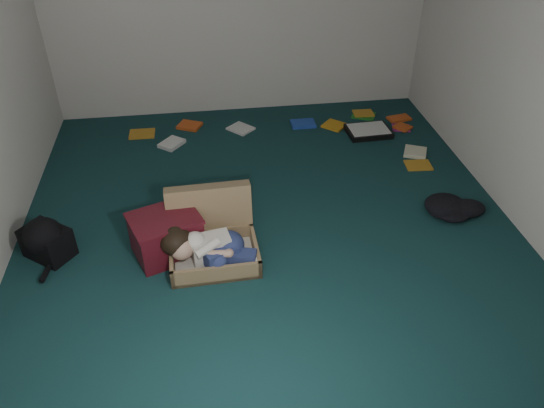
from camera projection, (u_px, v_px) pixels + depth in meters
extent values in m
plane|color=#133537|center=(269.00, 228.00, 4.32)|extent=(4.50, 4.50, 0.00)
plane|color=silver|center=(363.00, 338.00, 1.75)|extent=(4.50, 0.00, 4.50)
cube|color=#8E744E|center=(214.00, 255.00, 3.94)|extent=(0.67, 0.49, 0.15)
cube|color=beige|center=(215.00, 259.00, 3.96)|extent=(0.61, 0.43, 0.02)
cube|color=#8E744E|center=(209.00, 214.00, 4.09)|extent=(0.66, 0.22, 0.48)
cube|color=white|center=(211.00, 248.00, 3.87)|extent=(0.30, 0.20, 0.20)
sphere|color=tan|center=(182.00, 248.00, 3.79)|extent=(0.18, 0.18, 0.18)
ellipsoid|color=black|center=(176.00, 241.00, 3.80)|extent=(0.23, 0.25, 0.20)
ellipsoid|color=navy|center=(230.00, 245.00, 3.90)|extent=(0.21, 0.25, 0.20)
cube|color=navy|center=(221.00, 256.00, 3.81)|extent=(0.27, 0.21, 0.13)
cube|color=navy|center=(241.00, 257.00, 3.84)|extent=(0.25, 0.17, 0.10)
sphere|color=white|center=(252.00, 255.00, 3.88)|extent=(0.10, 0.10, 0.10)
sphere|color=white|center=(254.00, 262.00, 3.84)|extent=(0.09, 0.09, 0.09)
cylinder|color=tan|center=(219.00, 254.00, 3.76)|extent=(0.17, 0.06, 0.06)
cube|color=#51101A|center=(167.00, 237.00, 3.98)|extent=(0.58, 0.52, 0.32)
cube|color=#51101A|center=(164.00, 219.00, 3.88)|extent=(0.60, 0.54, 0.02)
cube|color=black|center=(368.00, 131.00, 5.61)|extent=(0.46, 0.36, 0.06)
cube|color=white|center=(369.00, 129.00, 5.60)|extent=(0.42, 0.31, 0.01)
cube|color=#C58722|center=(142.00, 134.00, 5.61)|extent=(0.22, 0.16, 0.02)
cube|color=#D2521C|center=(190.00, 126.00, 5.75)|extent=(0.27, 0.26, 0.02)
cube|color=white|center=(241.00, 129.00, 5.70)|extent=(0.22, 0.26, 0.02)
cube|color=#1F43AC|center=(303.00, 124.00, 5.78)|extent=(0.23, 0.26, 0.02)
cube|color=orange|center=(334.00, 125.00, 5.76)|extent=(0.27, 0.26, 0.02)
cube|color=#217A23|center=(364.00, 115.00, 5.96)|extent=(0.23, 0.18, 0.02)
cube|color=#9F2772|center=(401.00, 127.00, 5.72)|extent=(0.27, 0.27, 0.02)
cube|color=beige|center=(415.00, 153.00, 5.28)|extent=(0.20, 0.25, 0.02)
cube|color=#C58722|center=(418.00, 165.00, 5.09)|extent=(0.24, 0.27, 0.02)
cube|color=#D2521C|center=(399.00, 119.00, 5.89)|extent=(0.27, 0.25, 0.02)
cube|color=white|center=(172.00, 144.00, 5.42)|extent=(0.24, 0.20, 0.02)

